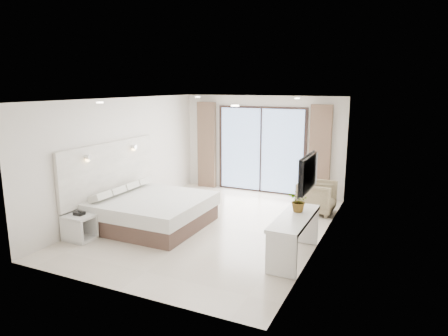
{
  "coord_description": "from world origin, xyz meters",
  "views": [
    {
      "loc": [
        3.69,
        -7.34,
        2.99
      ],
      "look_at": [
        0.1,
        0.4,
        1.2
      ],
      "focal_mm": 32.0,
      "sensor_mm": 36.0,
      "label": 1
    }
  ],
  "objects_px": {
    "console_desk": "(294,228)",
    "armchair": "(317,196)",
    "bed": "(151,211)",
    "nightstand": "(79,228)"
  },
  "relations": [
    {
      "from": "nightstand",
      "to": "armchair",
      "type": "distance_m",
      "value": 5.32
    },
    {
      "from": "console_desk",
      "to": "armchair",
      "type": "xyz_separation_m",
      "value": [
        -0.19,
        2.74,
        -0.15
      ]
    },
    {
      "from": "console_desk",
      "to": "armchair",
      "type": "relative_size",
      "value": 2.04
    },
    {
      "from": "console_desk",
      "to": "armchair",
      "type": "distance_m",
      "value": 2.75
    },
    {
      "from": "bed",
      "to": "nightstand",
      "type": "xyz_separation_m",
      "value": [
        -0.8,
        -1.28,
        -0.07
      ]
    },
    {
      "from": "console_desk",
      "to": "armchair",
      "type": "height_order",
      "value": "armchair"
    },
    {
      "from": "bed",
      "to": "nightstand",
      "type": "distance_m",
      "value": 1.51
    },
    {
      "from": "bed",
      "to": "console_desk",
      "type": "height_order",
      "value": "console_desk"
    },
    {
      "from": "console_desk",
      "to": "nightstand",
      "type": "bearing_deg",
      "value": -166.94
    },
    {
      "from": "nightstand",
      "to": "bed",
      "type": "bearing_deg",
      "value": 59.39
    }
  ]
}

